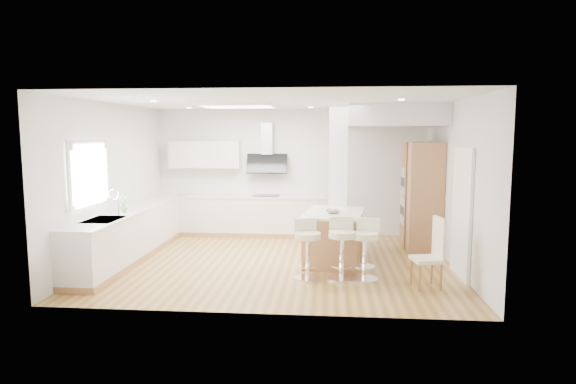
# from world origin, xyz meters

# --- Properties ---
(ground) EXTENTS (6.00, 6.00, 0.00)m
(ground) POSITION_xyz_m (0.00, 0.00, 0.00)
(ground) COLOR #B08241
(ground) RESTS_ON ground
(ceiling) EXTENTS (6.00, 5.00, 0.02)m
(ceiling) POSITION_xyz_m (0.00, 0.00, 0.00)
(ceiling) COLOR silver
(ceiling) RESTS_ON ground
(wall_back) EXTENTS (6.00, 0.04, 2.80)m
(wall_back) POSITION_xyz_m (0.00, 2.50, 1.40)
(wall_back) COLOR silver
(wall_back) RESTS_ON ground
(wall_left) EXTENTS (0.04, 5.00, 2.80)m
(wall_left) POSITION_xyz_m (-3.00, 0.00, 1.40)
(wall_left) COLOR silver
(wall_left) RESTS_ON ground
(wall_right) EXTENTS (0.04, 5.00, 2.80)m
(wall_right) POSITION_xyz_m (3.00, 0.00, 1.40)
(wall_right) COLOR silver
(wall_right) RESTS_ON ground
(skylight) EXTENTS (4.10, 2.10, 0.06)m
(skylight) POSITION_xyz_m (-0.79, 0.60, 2.77)
(skylight) COLOR white
(skylight) RESTS_ON ground
(window_left) EXTENTS (0.06, 1.28, 1.07)m
(window_left) POSITION_xyz_m (-2.96, -0.90, 1.69)
(window_left) COLOR silver
(window_left) RESTS_ON ground
(doorway_right) EXTENTS (0.05, 1.00, 2.10)m
(doorway_right) POSITION_xyz_m (2.97, -0.60, 1.00)
(doorway_right) COLOR #4D453C
(doorway_right) RESTS_ON ground
(counter_left) EXTENTS (0.63, 4.50, 1.35)m
(counter_left) POSITION_xyz_m (-2.70, 0.23, 0.46)
(counter_left) COLOR #AB7649
(counter_left) RESTS_ON ground
(counter_back) EXTENTS (3.62, 0.63, 2.50)m
(counter_back) POSITION_xyz_m (-0.91, 2.22, 0.70)
(counter_back) COLOR #AB7649
(counter_back) RESTS_ON ground
(pillar) EXTENTS (0.35, 0.35, 2.80)m
(pillar) POSITION_xyz_m (1.05, 0.95, 1.40)
(pillar) COLOR white
(pillar) RESTS_ON ground
(soffit) EXTENTS (1.78, 2.20, 0.40)m
(soffit) POSITION_xyz_m (2.10, 1.40, 2.60)
(soffit) COLOR silver
(soffit) RESTS_ON ground
(oven_column) EXTENTS (0.63, 1.21, 2.10)m
(oven_column) POSITION_xyz_m (2.68, 1.23, 1.05)
(oven_column) COLOR #AB7649
(oven_column) RESTS_ON ground
(peninsula) EXTENTS (1.17, 1.60, 0.97)m
(peninsula) POSITION_xyz_m (0.98, 0.07, 0.45)
(peninsula) COLOR #AB7649
(peninsula) RESTS_ON ground
(bar_stool_a) EXTENTS (0.54, 0.54, 0.94)m
(bar_stool_a) POSITION_xyz_m (0.56, -0.95, 0.53)
(bar_stool_a) COLOR white
(bar_stool_a) RESTS_ON ground
(bar_stool_b) EXTENTS (0.46, 0.46, 0.97)m
(bar_stool_b) POSITION_xyz_m (1.09, -0.92, 0.54)
(bar_stool_b) COLOR white
(bar_stool_b) RESTS_ON ground
(bar_stool_c) EXTENTS (0.55, 0.55, 0.95)m
(bar_stool_c) POSITION_xyz_m (1.45, -0.93, 0.53)
(bar_stool_c) COLOR white
(bar_stool_c) RESTS_ON ground
(dining_chair) EXTENTS (0.48, 0.48, 1.05)m
(dining_chair) POSITION_xyz_m (2.41, -1.23, 0.56)
(dining_chair) COLOR #ECE5C0
(dining_chair) RESTS_ON ground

